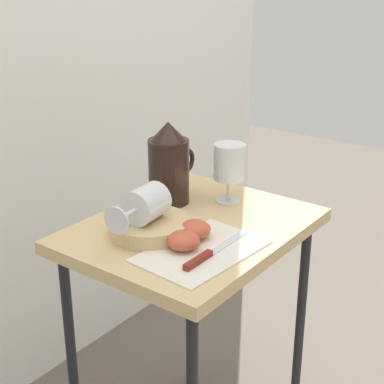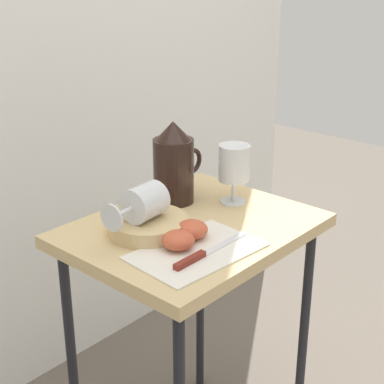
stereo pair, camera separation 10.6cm
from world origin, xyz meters
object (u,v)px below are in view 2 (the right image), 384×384
object	(u,v)px
apple_half_left	(178,240)
pitcher	(174,169)
basket_tray	(148,225)
wine_glass_tipped_near	(143,203)
wine_glass_upright	(234,166)
apple_half_right	(192,229)
knife	(201,255)
table	(192,253)

from	to	relation	value
apple_half_left	pitcher	bearing A→B (deg)	45.04
basket_tray	wine_glass_tipped_near	size ratio (longest dim) A/B	1.16
wine_glass_upright	apple_half_right	size ratio (longest dim) A/B	2.14
apple_half_right	pitcher	bearing A→B (deg)	53.18
wine_glass_upright	apple_half_right	distance (m)	0.24
wine_glass_upright	knife	bearing A→B (deg)	-153.98
basket_tray	pitcher	bearing A→B (deg)	25.94
wine_glass_upright	wine_glass_tipped_near	bearing A→B (deg)	172.52
wine_glass_tipped_near	apple_half_right	world-z (taller)	wine_glass_tipped_near
wine_glass_upright	apple_half_left	bearing A→B (deg)	-165.13
table	apple_half_left	bearing A→B (deg)	-150.89
basket_tray	apple_half_right	bearing A→B (deg)	-67.10
basket_tray	wine_glass_tipped_near	bearing A→B (deg)	164.11
table	apple_half_left	xyz separation A→B (m)	(-0.12, -0.06, 0.10)
wine_glass_upright	knife	xyz separation A→B (m)	(-0.28, -0.14, -0.09)
table	wine_glass_upright	world-z (taller)	wine_glass_upright
table	basket_tray	size ratio (longest dim) A/B	3.86
basket_tray	table	bearing A→B (deg)	-24.22
table	basket_tray	world-z (taller)	basket_tray
basket_tray	apple_half_right	distance (m)	0.10
table	pitcher	world-z (taller)	pitcher
basket_tray	apple_half_right	size ratio (longest dim) A/B	2.56
basket_tray	apple_half_right	world-z (taller)	apple_half_right
wine_glass_upright	knife	world-z (taller)	wine_glass_upright
table	pitcher	size ratio (longest dim) A/B	3.34
pitcher	knife	xyz separation A→B (m)	(-0.19, -0.25, -0.08)
wine_glass_tipped_near	knife	bearing A→B (deg)	-91.18
pitcher	wine_glass_upright	bearing A→B (deg)	-52.58
wine_glass_upright	apple_half_left	distance (m)	0.30
basket_tray	knife	bearing A→B (deg)	-94.72
wine_glass_tipped_near	pitcher	bearing A→B (deg)	23.88
apple_half_right	apple_half_left	bearing A→B (deg)	-166.88
table	wine_glass_tipped_near	distance (m)	0.19
basket_tray	knife	world-z (taller)	basket_tray
apple_half_left	knife	world-z (taller)	apple_half_left
wine_glass_tipped_near	wine_glass_upright	bearing A→B (deg)	-7.48
knife	apple_half_right	bearing A→B (deg)	54.07
table	wine_glass_tipped_near	bearing A→B (deg)	156.55
pitcher	knife	bearing A→B (deg)	-126.56
apple_half_left	knife	distance (m)	0.06
pitcher	apple_half_left	size ratio (longest dim) A/B	2.96
wine_glass_tipped_near	knife	world-z (taller)	wine_glass_tipped_near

